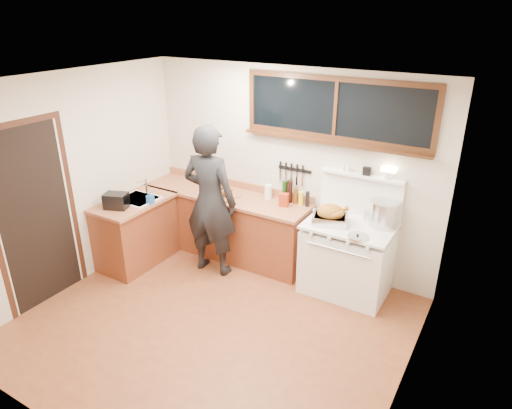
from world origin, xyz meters
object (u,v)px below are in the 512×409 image
Objects in this scene: vintage_stove at (347,257)px; roast_turkey at (331,215)px; cutting_board at (224,193)px; man at (210,201)px.

roast_turkey is at bearing -156.91° from vintage_stove.
vintage_stove reaches higher than cutting_board.
cutting_board is at bearing -178.47° from vintage_stove.
man reaches higher than roast_turkey.
cutting_board is at bearing 178.30° from roast_turkey.
man is 1.52m from roast_turkey.
roast_turkey reaches higher than cutting_board.
cutting_board is 0.91× the size of roast_turkey.
cutting_board is 1.54m from roast_turkey.
vintage_stove is 3.36× the size of roast_turkey.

